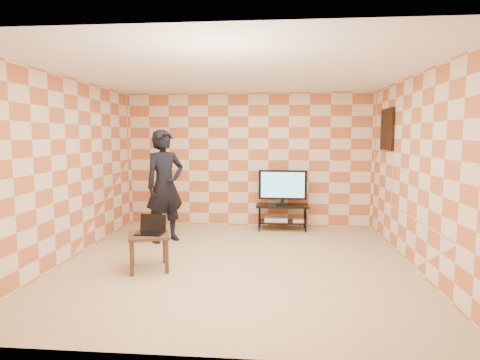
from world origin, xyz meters
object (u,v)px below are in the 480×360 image
object	(u,v)px
tv_stand	(282,211)
tv	(283,186)
side_table	(149,240)
person	(165,186)

from	to	relation	value
tv_stand	tv	xyz separation A→B (m)	(0.00, -0.00, 0.51)
side_table	tv_stand	bearing A→B (deg)	53.49
side_table	person	bearing A→B (deg)	96.85
tv	person	world-z (taller)	person
tv_stand	tv	size ratio (longest dim) A/B	1.08
tv_stand	person	distance (m)	2.37
tv_stand	person	xyz separation A→B (m)	(-2.05, -1.02, 0.61)
side_table	person	xyz separation A→B (m)	(-0.18, 1.51, 0.56)
tv_stand	person	size ratio (longest dim) A/B	0.52
tv_stand	tv	bearing A→B (deg)	-88.27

